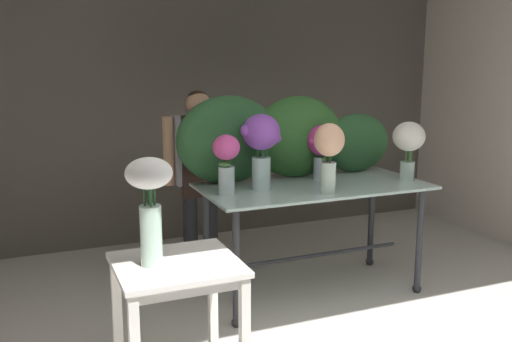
# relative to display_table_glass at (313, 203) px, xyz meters

# --- Properties ---
(ground_plane) EXTENTS (8.07, 8.07, 0.00)m
(ground_plane) POSITION_rel_display_table_glass_xyz_m (-0.30, -0.04, -0.72)
(ground_plane) COLOR beige
(wall_back) EXTENTS (5.42, 0.12, 2.98)m
(wall_back) POSITION_rel_display_table_glass_xyz_m (-0.30, 1.79, 0.77)
(wall_back) COLOR #5B564C
(wall_back) RESTS_ON ground
(display_table_glass) EXTENTS (1.71, 0.86, 0.87)m
(display_table_glass) POSITION_rel_display_table_glass_xyz_m (0.00, 0.00, 0.00)
(display_table_glass) COLOR #A7C5BB
(display_table_glass) RESTS_ON ground
(side_table_white) EXTENTS (0.65, 0.61, 0.75)m
(side_table_white) POSITION_rel_display_table_glass_xyz_m (-1.32, -0.92, -0.07)
(side_table_white) COLOR silver
(side_table_white) RESTS_ON ground
(florist) EXTENTS (0.59, 0.24, 1.55)m
(florist) POSITION_rel_display_table_glass_xyz_m (-0.69, 0.68, 0.24)
(florist) COLOR #232328
(florist) RESTS_ON ground
(foliage_backdrop) EXTENTS (1.85, 0.32, 0.67)m
(foliage_backdrop) POSITION_rel_display_table_glass_xyz_m (-0.14, 0.31, 0.46)
(foliage_backdrop) COLOR #28562D
(foliage_backdrop) RESTS_ON display_table_glass
(vase_ivory_carnations) EXTENTS (0.25, 0.25, 0.46)m
(vase_ivory_carnations) POSITION_rel_display_table_glass_xyz_m (0.75, -0.14, 0.45)
(vase_ivory_carnations) COLOR silver
(vase_ivory_carnations) RESTS_ON display_table_glass
(vase_violet_stock) EXTENTS (0.31, 0.27, 0.55)m
(vase_violet_stock) POSITION_rel_display_table_glass_xyz_m (-0.43, 0.01, 0.49)
(vase_violet_stock) COLOR silver
(vase_violet_stock) RESTS_ON display_table_glass
(vase_peach_tulips) EXTENTS (0.22, 0.22, 0.50)m
(vase_peach_tulips) POSITION_rel_display_table_glass_xyz_m (-0.04, -0.29, 0.46)
(vase_peach_tulips) COLOR silver
(vase_peach_tulips) RESTS_ON display_table_glass
(vase_fuchsia_hydrangea) EXTENTS (0.19, 0.19, 0.42)m
(vase_fuchsia_hydrangea) POSITION_rel_display_table_glass_xyz_m (-0.71, -0.03, 0.39)
(vase_fuchsia_hydrangea) COLOR silver
(vase_fuchsia_hydrangea) RESTS_ON display_table_glass
(vase_magenta_freesia) EXTENTS (0.26, 0.23, 0.43)m
(vase_magenta_freesia) POSITION_rel_display_table_glass_xyz_m (0.14, 0.14, 0.41)
(vase_magenta_freesia) COLOR silver
(vase_magenta_freesia) RESTS_ON display_table_glass
(vase_white_roses_tall) EXTENTS (0.24, 0.24, 0.57)m
(vase_white_roses_tall) POSITION_rel_display_table_glass_xyz_m (-1.45, -0.92, 0.39)
(vase_white_roses_tall) COLOR silver
(vase_white_roses_tall) RESTS_ON side_table_white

